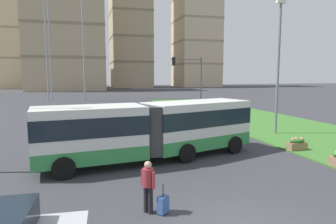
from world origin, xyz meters
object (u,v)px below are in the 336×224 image
apartment_tower_westcentre (65,28)px  apartment_tower_eastcentre (196,21)px  streetlight_median (278,63)px  apartment_tower_centre (130,15)px  apartment_tower_west (4,31)px  articulated_bus (152,129)px  pedestrian_crossing (148,183)px  flower_planter_2 (297,144)px  traffic_light_far_right (192,77)px  rolling_suitcase (163,204)px

apartment_tower_westcentre → apartment_tower_eastcentre: 52.15m
streetlight_median → apartment_tower_centre: apartment_tower_centre is taller
streetlight_median → apartment_tower_eastcentre: (29.41, 94.29, 20.04)m
apartment_tower_west → apartment_tower_centre: bearing=-4.2°
articulated_bus → pedestrian_crossing: bearing=-103.6°
articulated_bus → apartment_tower_centre: apartment_tower_centre is taller
articulated_bus → apartment_tower_west: (-29.13, 101.39, 17.83)m
apartment_tower_centre → pedestrian_crossing: bearing=-98.3°
articulated_bus → flower_planter_2: 8.80m
apartment_tower_eastcentre → apartment_tower_westcentre: bearing=-158.7°
apartment_tower_centre → streetlight_median: bearing=-92.0°
pedestrian_crossing → apartment_tower_eastcentre: (41.49, 104.58, 24.42)m
traffic_light_far_right → apartment_tower_westcentre: bearing=103.1°
apartment_tower_west → streetlight_median: bearing=-67.8°
rolling_suitcase → traffic_light_far_right: traffic_light_far_right is taller
rolling_suitcase → apartment_tower_westcentre: size_ratio=0.03×
pedestrian_crossing → apartment_tower_centre: apartment_tower_centre is taller
traffic_light_far_right → apartment_tower_centre: size_ratio=0.12×
pedestrian_crossing → traffic_light_far_right: (8.75, 19.90, 3.26)m
traffic_light_far_right → apartment_tower_eastcentre: apartment_tower_eastcentre is taller
apartment_tower_westcentre → apartment_tower_eastcentre: (48.10, 18.79, 7.22)m
apartment_tower_west → apartment_tower_westcentre: 30.24m
flower_planter_2 → traffic_light_far_right: bearing=95.6°
apartment_tower_westcentre → apartment_tower_eastcentre: bearing=21.3°
traffic_light_far_right → apartment_tower_eastcentre: bearing=68.9°
apartment_tower_westcentre → apartment_tower_centre: (21.92, 18.52, 8.45)m
pedestrian_crossing → apartment_tower_westcentre: (-6.62, 85.79, 17.20)m
traffic_light_far_right → apartment_tower_centre: apartment_tower_centre is taller
pedestrian_crossing → apartment_tower_centre: bearing=81.7°
articulated_bus → rolling_suitcase: bearing=-99.3°
rolling_suitcase → traffic_light_far_right: bearing=67.6°
flower_planter_2 → apartment_tower_centre: size_ratio=0.02×
rolling_suitcase → apartment_tower_west: size_ratio=0.02×
flower_planter_2 → apartment_tower_west: apartment_tower_west is taller
articulated_bus → apartment_tower_centre: (13.83, 98.22, 25.00)m
traffic_light_far_right → apartment_tower_westcentre: (-15.37, 65.88, 13.94)m
streetlight_median → apartment_tower_west: bearing=112.2°
articulated_bus → streetlight_median: size_ratio=1.21×
pedestrian_crossing → rolling_suitcase: (0.45, -0.20, -0.69)m
articulated_bus → pedestrian_crossing: 6.29m
streetlight_median → apartment_tower_eastcentre: bearing=72.7°
flower_planter_2 → apartment_tower_westcentre: size_ratio=0.03×
traffic_light_far_right → apartment_tower_west: bearing=112.6°
rolling_suitcase → streetlight_median: size_ratio=0.10×
traffic_light_far_right → apartment_tower_westcentre: 69.07m
apartment_tower_centre → apartment_tower_eastcentre: bearing=0.6°
pedestrian_crossing → rolling_suitcase: bearing=-24.0°
flower_planter_2 → streetlight_median: 7.13m
pedestrian_crossing → flower_planter_2: size_ratio=1.58×
apartment_tower_westcentre → apartment_tower_centre: size_ratio=0.68×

